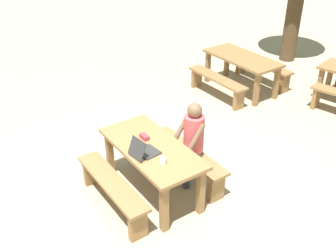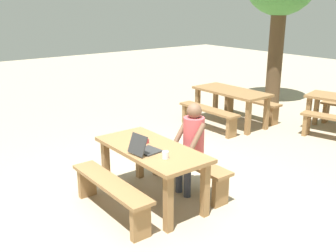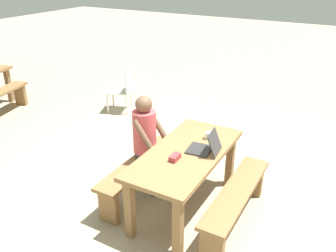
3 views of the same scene
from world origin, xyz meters
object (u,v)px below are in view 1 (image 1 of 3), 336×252
(person_seated, at_px, (191,138))
(picnic_table_front, at_px, (152,154))
(coffee_mug, at_px, (163,161))
(picnic_table_rear, at_px, (242,62))
(laptop, at_px, (144,151))
(small_pouch, at_px, (144,137))

(person_seated, bearing_deg, picnic_table_front, -101.05)
(coffee_mug, distance_m, picnic_table_rear, 4.19)
(laptop, xyz_separation_m, picnic_table_rear, (-1.94, 3.62, -0.20))
(laptop, distance_m, picnic_table_rear, 4.12)
(picnic_table_front, distance_m, small_pouch, 0.27)
(picnic_table_rear, bearing_deg, person_seated, -56.28)
(small_pouch, distance_m, coffee_mug, 0.65)
(small_pouch, height_order, person_seated, person_seated)
(person_seated, bearing_deg, small_pouch, -120.59)
(small_pouch, distance_m, person_seated, 0.66)
(picnic_table_rear, bearing_deg, coffee_mug, -58.16)
(small_pouch, bearing_deg, picnic_table_front, -6.26)
(laptop, distance_m, small_pouch, 0.39)
(coffee_mug, bearing_deg, small_pouch, 169.82)
(laptop, distance_m, coffee_mug, 0.33)
(coffee_mug, relative_size, picnic_table_rear, 0.05)
(picnic_table_front, height_order, person_seated, person_seated)
(laptop, bearing_deg, picnic_table_rear, -68.15)
(picnic_table_front, distance_m, picnic_table_rear, 3.90)
(picnic_table_front, relative_size, laptop, 4.31)
(picnic_table_rear, bearing_deg, laptop, -62.53)
(picnic_table_front, height_order, small_pouch, small_pouch)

